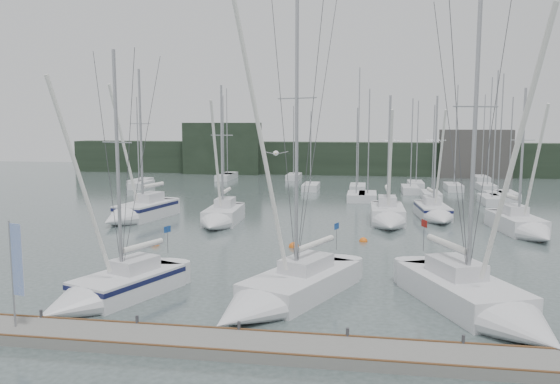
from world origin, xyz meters
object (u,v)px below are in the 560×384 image
(sailboat_mid_e, at_px, (525,228))
(buoy_c, at_px, (155,245))
(sailboat_mid_b, at_px, (220,218))
(dock_banner, at_px, (15,265))
(sailboat_mid_d, at_px, (436,214))
(buoy_b, at_px, (363,241))
(sailboat_mid_a, at_px, (136,213))
(sailboat_mid_c, at_px, (388,218))
(sailboat_near_left, at_px, (105,292))
(sailboat_near_center, at_px, (276,295))
(buoy_a, at_px, (294,247))
(sailboat_near_right, at_px, (489,307))

(sailboat_mid_e, relative_size, buoy_c, 20.05)
(sailboat_mid_b, relative_size, dock_banner, 2.89)
(sailboat_mid_d, xyz_separation_m, sailboat_mid_e, (5.55, -5.45, 0.03))
(sailboat_mid_d, bearing_deg, buoy_b, -126.86)
(sailboat_mid_a, xyz_separation_m, sailboat_mid_d, (24.37, 4.28, -0.12))
(sailboat_mid_e, bearing_deg, sailboat_mid_a, 168.81)
(buoy_b, bearing_deg, sailboat_mid_b, 159.84)
(sailboat_mid_a, distance_m, sailboat_mid_c, 20.46)
(sailboat_mid_c, height_order, dock_banner, sailboat_mid_c)
(sailboat_mid_a, height_order, sailboat_mid_d, sailboat_mid_a)
(sailboat_near_left, height_order, sailboat_mid_d, sailboat_near_left)
(sailboat_near_center, xyz_separation_m, buoy_b, (3.64, 13.95, -0.51))
(sailboat_mid_b, distance_m, buoy_b, 11.93)
(buoy_a, height_order, buoy_b, buoy_a)
(sailboat_mid_e, relative_size, buoy_a, 17.06)
(sailboat_near_right, bearing_deg, sailboat_mid_e, 48.18)
(buoy_b, distance_m, dock_banner, 22.90)
(sailboat_near_left, relative_size, buoy_b, 21.05)
(sailboat_mid_c, height_order, buoy_c, sailboat_mid_c)
(sailboat_near_center, xyz_separation_m, sailboat_mid_e, (15.00, 17.80, 0.06))
(sailboat_mid_c, distance_m, dock_banner, 29.21)
(sailboat_near_center, height_order, dock_banner, sailboat_near_center)
(sailboat_mid_e, xyz_separation_m, buoy_b, (-11.36, -3.85, -0.57))
(sailboat_near_right, bearing_deg, buoy_a, 106.33)
(sailboat_mid_b, relative_size, buoy_b, 20.41)
(sailboat_near_center, distance_m, sailboat_near_right, 8.83)
(sailboat_near_left, bearing_deg, buoy_b, 74.05)
(buoy_b, bearing_deg, sailboat_mid_c, 73.78)
(sailboat_near_right, distance_m, buoy_c, 21.65)
(sailboat_near_center, relative_size, sailboat_mid_b, 1.32)
(sailboat_mid_e, bearing_deg, sailboat_near_left, -149.53)
(sailboat_near_center, height_order, sailboat_mid_a, sailboat_near_center)
(sailboat_near_left, distance_m, buoy_b, 18.58)
(sailboat_near_center, distance_m, buoy_a, 11.57)
(buoy_a, height_order, buoy_c, buoy_a)
(sailboat_mid_e, distance_m, buoy_a, 17.02)
(sailboat_mid_c, xyz_separation_m, buoy_a, (-6.30, -8.78, -0.60))
(buoy_c, height_order, dock_banner, dock_banner)
(sailboat_near_center, distance_m, buoy_b, 14.43)
(sailboat_near_left, bearing_deg, buoy_c, 122.60)
(sailboat_near_right, bearing_deg, buoy_b, 87.13)
(sailboat_near_right, bearing_deg, dock_banner, 171.99)
(sailboat_mid_a, distance_m, sailboat_mid_b, 7.43)
(sailboat_near_right, xyz_separation_m, sailboat_mid_b, (-16.37, 18.31, 0.01))
(sailboat_mid_e, bearing_deg, sailboat_mid_b, 170.39)
(sailboat_mid_c, relative_size, dock_banner, 2.70)
(sailboat_near_left, distance_m, buoy_a, 14.12)
(sailboat_mid_c, xyz_separation_m, sailboat_mid_d, (3.96, 2.93, -0.06))
(sailboat_mid_d, relative_size, sailboat_mid_e, 0.97)
(sailboat_near_center, xyz_separation_m, buoy_c, (-9.90, 10.61, -0.51))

